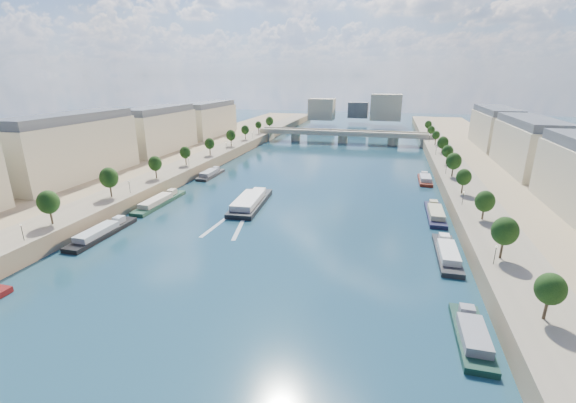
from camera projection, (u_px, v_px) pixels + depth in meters
The scene contains 17 objects.
ground at pixel (303, 194), 144.60m from camera, with size 700.00×700.00×0.00m, color #0C2A37.
quay_left at pixel (136, 175), 161.15m from camera, with size 44.00×520.00×5.00m, color #9E8460.
quay_right at pixel (517, 203), 126.50m from camera, with size 44.00×520.00×5.00m, color #9E8460.
pave_left at pixel (167, 172), 156.74m from camera, with size 14.00×520.00×0.10m, color gray.
pave_right at pixel (469, 192), 129.31m from camera, with size 14.00×520.00×0.10m, color gray.
trees_left at pixel (173, 158), 156.41m from camera, with size 4.80×268.80×8.26m.
trees_right at pixel (460, 169), 137.29m from camera, with size 4.80×268.80×8.26m.
lamps_left at pixel (163, 171), 145.62m from camera, with size 0.36×200.36×4.28m.
lamps_right at pixel (454, 180), 134.14m from camera, with size 0.36×200.36×4.28m.
buildings_left at pixel (123, 137), 170.96m from camera, with size 16.00×226.00×23.20m.
buildings_right at pixel (557, 156), 130.05m from camera, with size 16.00×226.00×23.20m.
skyline at pixel (361, 108), 341.04m from camera, with size 79.00×42.00×22.00m.
bridge at pixel (343, 135), 253.22m from camera, with size 112.00×12.00×8.15m.
tour_barge at pixel (250, 202), 131.58m from camera, with size 10.68×30.36×4.05m.
wake at pixel (232, 222), 116.72m from camera, with size 10.75×26.03×0.04m.
moored_barges_left at pixel (92, 238), 103.15m from camera, with size 5.00×161.02×3.60m.
moored_barges_right at pixel (448, 258), 91.91m from camera, with size 5.00×163.92×3.60m.
Camera 1 is at (29.40, -35.25, 42.38)m, focal length 24.00 mm.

